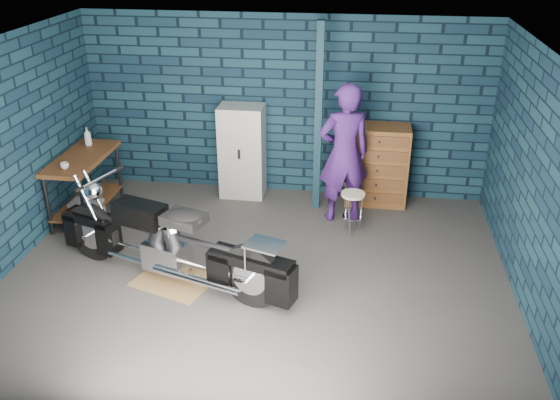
{
  "coord_description": "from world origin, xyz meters",
  "views": [
    {
      "loc": [
        1.12,
        -5.96,
        3.93
      ],
      "look_at": [
        0.24,
        0.3,
        0.88
      ],
      "focal_mm": 38.0,
      "sensor_mm": 36.0,
      "label": 1
    }
  ],
  "objects_px": {
    "motorcycle": "(170,238)",
    "person": "(344,154)",
    "workbench": "(86,186)",
    "tool_chest": "(377,165)",
    "shop_stool": "(352,213)",
    "locker": "(242,152)",
    "storage_bin": "(87,210)"
  },
  "relations": [
    {
      "from": "workbench",
      "to": "locker",
      "type": "distance_m",
      "value": 2.32
    },
    {
      "from": "motorcycle",
      "to": "storage_bin",
      "type": "xyz_separation_m",
      "value": [
        -1.71,
        1.4,
        -0.45
      ]
    },
    {
      "from": "tool_chest",
      "to": "shop_stool",
      "type": "bearing_deg",
      "value": -107.85
    },
    {
      "from": "person",
      "to": "storage_bin",
      "type": "distance_m",
      "value": 3.73
    },
    {
      "from": "workbench",
      "to": "locker",
      "type": "bearing_deg",
      "value": 25.71
    },
    {
      "from": "workbench",
      "to": "shop_stool",
      "type": "xyz_separation_m",
      "value": [
        3.78,
        0.01,
        -0.16
      ]
    },
    {
      "from": "person",
      "to": "storage_bin",
      "type": "bearing_deg",
      "value": -10.2
    },
    {
      "from": "motorcycle",
      "to": "locker",
      "type": "xyz_separation_m",
      "value": [
        0.35,
        2.5,
        0.12
      ]
    },
    {
      "from": "motorcycle",
      "to": "shop_stool",
      "type": "distance_m",
      "value": 2.56
    },
    {
      "from": "storage_bin",
      "to": "shop_stool",
      "type": "xyz_separation_m",
      "value": [
        3.76,
        0.11,
        0.16
      ]
    },
    {
      "from": "motorcycle",
      "to": "tool_chest",
      "type": "height_order",
      "value": "tool_chest"
    },
    {
      "from": "person",
      "to": "workbench",
      "type": "bearing_deg",
      "value": -11.87
    },
    {
      "from": "workbench",
      "to": "person",
      "type": "xyz_separation_m",
      "value": [
        3.62,
        0.41,
        0.53
      ]
    },
    {
      "from": "tool_chest",
      "to": "workbench",
      "type": "bearing_deg",
      "value": -166.29
    },
    {
      "from": "locker",
      "to": "tool_chest",
      "type": "relative_size",
      "value": 1.19
    },
    {
      "from": "workbench",
      "to": "motorcycle",
      "type": "xyz_separation_m",
      "value": [
        1.73,
        -1.5,
        0.13
      ]
    },
    {
      "from": "locker",
      "to": "tool_chest",
      "type": "bearing_deg",
      "value": 0.0
    },
    {
      "from": "locker",
      "to": "shop_stool",
      "type": "xyz_separation_m",
      "value": [
        1.7,
        -0.99,
        -0.41
      ]
    },
    {
      "from": "motorcycle",
      "to": "person",
      "type": "height_order",
      "value": "person"
    },
    {
      "from": "motorcycle",
      "to": "storage_bin",
      "type": "distance_m",
      "value": 2.25
    },
    {
      "from": "workbench",
      "to": "person",
      "type": "height_order",
      "value": "person"
    },
    {
      "from": "storage_bin",
      "to": "tool_chest",
      "type": "bearing_deg",
      "value": 15.15
    },
    {
      "from": "motorcycle",
      "to": "tool_chest",
      "type": "distance_m",
      "value": 3.44
    },
    {
      "from": "motorcycle",
      "to": "storage_bin",
      "type": "bearing_deg",
      "value": 158.92
    },
    {
      "from": "motorcycle",
      "to": "person",
      "type": "bearing_deg",
      "value": 63.55
    },
    {
      "from": "tool_chest",
      "to": "locker",
      "type": "bearing_deg",
      "value": 180.0
    },
    {
      "from": "motorcycle",
      "to": "storage_bin",
      "type": "relative_size",
      "value": 6.27
    },
    {
      "from": "motorcycle",
      "to": "person",
      "type": "xyz_separation_m",
      "value": [
        1.89,
        1.91,
        0.4
      ]
    },
    {
      "from": "person",
      "to": "locker",
      "type": "distance_m",
      "value": 1.67
    },
    {
      "from": "motorcycle",
      "to": "tool_chest",
      "type": "bearing_deg",
      "value": 64.75
    },
    {
      "from": "workbench",
      "to": "tool_chest",
      "type": "bearing_deg",
      "value": 13.71
    },
    {
      "from": "person",
      "to": "shop_stool",
      "type": "distance_m",
      "value": 0.82
    }
  ]
}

